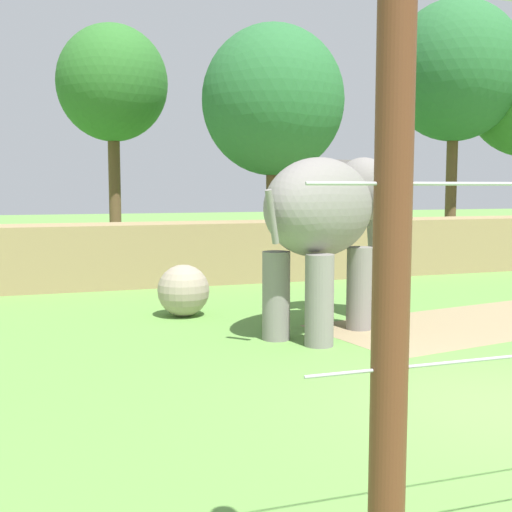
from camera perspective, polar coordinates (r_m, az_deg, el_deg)
ground_plane at (r=8.90m, az=20.99°, el=-11.91°), size 120.00×120.00×0.00m
dirt_patch at (r=13.88m, az=18.84°, el=-5.42°), size 7.06×3.99×0.01m
embankment_wall at (r=18.91m, az=-1.67°, el=0.44°), size 36.00×1.80×1.68m
elephant at (r=12.19m, az=6.32°, el=3.55°), size 3.86×3.43×3.26m
enrichment_ball at (r=13.74m, az=-6.30°, el=-2.98°), size 1.08×1.08×1.08m
tree_far_left at (r=22.01m, az=1.48°, el=13.24°), size 4.63×4.63×7.90m
tree_right_of_centre at (r=28.23m, az=16.80°, el=15.02°), size 5.26×5.26×10.01m
tree_far_right at (r=25.51m, az=-12.31°, el=14.28°), size 4.04×4.04×8.58m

